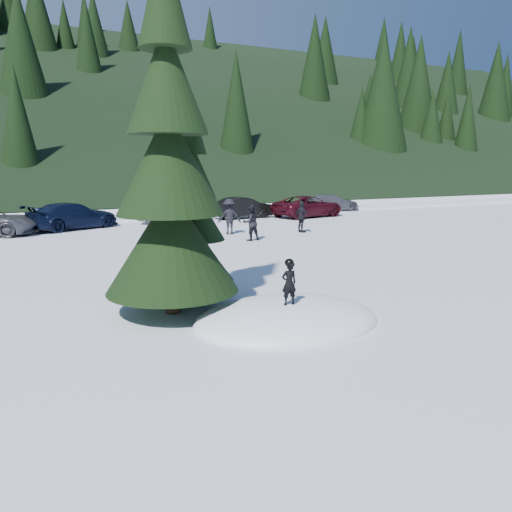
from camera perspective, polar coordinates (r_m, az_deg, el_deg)
name	(u,v)px	position (r m, az deg, el deg)	size (l,w,h in m)	color
ground	(287,321)	(11.74, 3.57, -7.44)	(200.00, 200.00, 0.00)	white
snow_mound	(287,321)	(11.74, 3.57, -7.44)	(4.48, 3.52, 0.96)	white
forest_hillside	(62,84)	(64.60, -21.26, 17.84)	(200.00, 60.00, 25.00)	black
spruce_tall	(169,176)	(12.00, -9.87, 8.96)	(3.20, 3.20, 8.60)	black
spruce_short	(193,220)	(13.72, -7.24, 4.12)	(2.20, 2.20, 5.37)	black
child_skier	(289,283)	(11.23, 3.80, -3.14)	(0.36, 0.24, 0.98)	black
adult_0	(251,223)	(23.53, -0.61, 3.84)	(0.83, 0.64, 1.70)	black
adult_1	(302,217)	(26.36, 5.24, 4.48)	(0.97, 0.40, 1.65)	black
adult_2	(229,217)	(25.66, -3.05, 4.52)	(1.17, 0.67, 1.81)	black
car_3	(73,216)	(29.41, -20.20, 4.32)	(2.06, 5.06, 1.47)	black
car_4	(174,211)	(30.67, -9.33, 5.06)	(1.72, 4.28, 1.46)	gray
car_5	(244,208)	(33.14, -1.42, 5.55)	(1.47, 4.22, 1.39)	black
car_6	(308,206)	(34.11, 5.97, 5.66)	(2.35, 5.10, 1.42)	#3E0B15
car_7	(332,203)	(38.74, 8.63, 6.06)	(1.74, 4.28, 1.24)	#51535A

